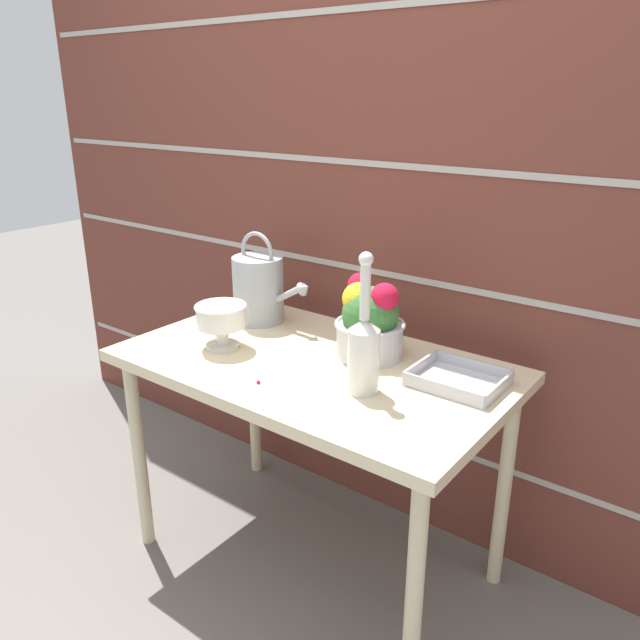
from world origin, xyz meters
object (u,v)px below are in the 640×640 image
(flower_planter, at_px, (369,321))
(glass_decanter, at_px, (364,349))
(watering_can, at_px, (259,288))
(wire_tray, at_px, (458,381))
(crystal_pedestal_bowl, at_px, (221,318))

(flower_planter, relative_size, glass_decanter, 0.64)
(watering_can, distance_m, flower_planter, 0.48)
(glass_decanter, xyz_separation_m, wire_tray, (0.19, 0.20, -0.11))
(watering_can, bearing_deg, wire_tray, -3.36)
(glass_decanter, relative_size, wire_tray, 1.59)
(watering_can, distance_m, crystal_pedestal_bowl, 0.26)
(crystal_pedestal_bowl, bearing_deg, glass_decanter, 1.34)
(watering_can, bearing_deg, crystal_pedestal_bowl, -74.03)
(watering_can, height_order, crystal_pedestal_bowl, watering_can)
(crystal_pedestal_bowl, bearing_deg, watering_can, 105.97)
(watering_can, relative_size, glass_decanter, 0.83)
(flower_planter, distance_m, wire_tray, 0.32)
(glass_decanter, distance_m, wire_tray, 0.29)
(watering_can, distance_m, wire_tray, 0.79)
(flower_planter, bearing_deg, wire_tray, -2.81)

